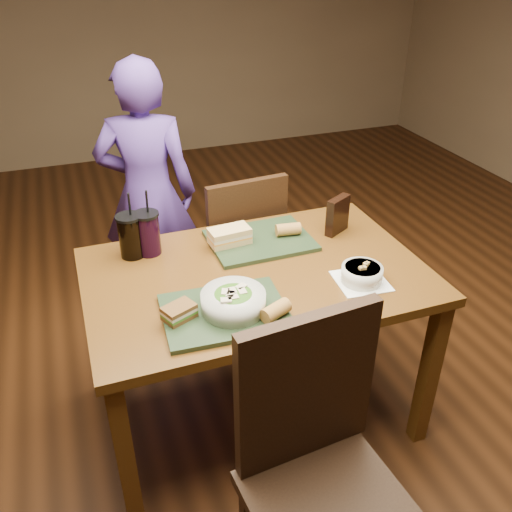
# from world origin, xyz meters

# --- Properties ---
(ground) EXTENTS (6.00, 6.00, 0.00)m
(ground) POSITION_xyz_m (0.00, 0.00, 0.00)
(ground) COLOR #381C0B
(ground) RESTS_ON ground
(dining_table) EXTENTS (1.30, 0.85, 0.75)m
(dining_table) POSITION_xyz_m (0.00, 0.00, 0.66)
(dining_table) COLOR #553211
(dining_table) RESTS_ON ground
(chair_near) EXTENTS (0.47, 0.47, 1.01)m
(chair_near) POSITION_xyz_m (-0.08, -0.74, 0.56)
(chair_near) COLOR black
(chair_near) RESTS_ON ground
(chair_far) EXTENTS (0.43, 0.43, 0.92)m
(chair_far) POSITION_xyz_m (0.13, 0.58, 0.51)
(chair_far) COLOR black
(chair_far) RESTS_ON ground
(diner) EXTENTS (0.58, 0.46, 1.40)m
(diner) POSITION_xyz_m (-0.25, 0.98, 0.70)
(diner) COLOR #52328C
(diner) RESTS_ON ground
(tray_near) EXTENTS (0.44, 0.35, 0.02)m
(tray_near) POSITION_xyz_m (-0.19, -0.22, 0.76)
(tray_near) COLOR #21301B
(tray_near) RESTS_ON dining_table
(tray_far) EXTENTS (0.42, 0.32, 0.02)m
(tray_far) POSITION_xyz_m (0.10, 0.21, 0.76)
(tray_far) COLOR #21301B
(tray_far) RESTS_ON dining_table
(salad_bowl) EXTENTS (0.22, 0.22, 0.07)m
(salad_bowl) POSITION_xyz_m (-0.16, -0.23, 0.81)
(salad_bowl) COLOR silver
(salad_bowl) RESTS_ON tray_near
(soup_bowl) EXTENTS (0.20, 0.20, 0.08)m
(soup_bowl) POSITION_xyz_m (0.35, -0.20, 0.78)
(soup_bowl) COLOR white
(soup_bowl) RESTS_ON dining_table
(sandwich_near) EXTENTS (0.12, 0.11, 0.05)m
(sandwich_near) POSITION_xyz_m (-0.35, -0.21, 0.79)
(sandwich_near) COLOR #593819
(sandwich_near) RESTS_ON tray_near
(sandwich_far) EXTENTS (0.17, 0.11, 0.07)m
(sandwich_far) POSITION_xyz_m (-0.04, 0.22, 0.80)
(sandwich_far) COLOR tan
(sandwich_far) RESTS_ON tray_far
(baguette_near) EXTENTS (0.12, 0.09, 0.05)m
(baguette_near) POSITION_xyz_m (-0.05, -0.32, 0.79)
(baguette_near) COLOR #AD7533
(baguette_near) RESTS_ON tray_near
(baguette_far) EXTENTS (0.11, 0.07, 0.05)m
(baguette_far) POSITION_xyz_m (0.22, 0.20, 0.79)
(baguette_far) COLOR #AD7533
(baguette_far) RESTS_ON tray_far
(cup_cola) EXTENTS (0.10, 0.10, 0.28)m
(cup_cola) POSITION_xyz_m (-0.43, 0.28, 0.84)
(cup_cola) COLOR black
(cup_cola) RESTS_ON dining_table
(cup_berry) EXTENTS (0.10, 0.10, 0.28)m
(cup_berry) POSITION_xyz_m (-0.36, 0.28, 0.84)
(cup_berry) COLOR black
(cup_berry) RESTS_ON dining_table
(chip_bag) EXTENTS (0.13, 0.09, 0.16)m
(chip_bag) POSITION_xyz_m (0.44, 0.18, 0.83)
(chip_bag) COLOR black
(chip_bag) RESTS_ON dining_table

